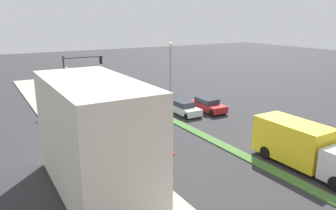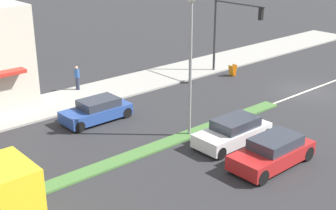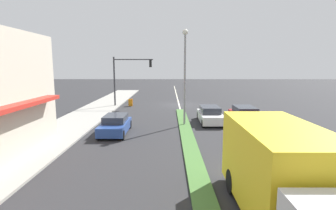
% 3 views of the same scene
% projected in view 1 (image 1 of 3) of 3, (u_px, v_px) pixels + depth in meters
% --- Properties ---
extents(ground_plane, '(160.00, 160.00, 0.00)m').
position_uv_depth(ground_plane, '(214.00, 141.00, 26.40)').
color(ground_plane, '#2B2B2D').
extents(sidewalk_right, '(4.00, 73.00, 0.12)m').
position_uv_depth(sidewalk_right, '(111.00, 169.00, 21.53)').
color(sidewalk_right, '#9E9B93').
rests_on(sidewalk_right, ground).
extents(median_strip, '(0.90, 46.00, 0.10)m').
position_uv_depth(median_strip, '(312.00, 190.00, 18.91)').
color(median_strip, '#477538').
rests_on(median_strip, ground).
extents(lane_marking_center, '(0.16, 60.00, 0.01)m').
position_uv_depth(lane_marking_center, '(125.00, 97.00, 41.34)').
color(lane_marking_center, beige).
rests_on(lane_marking_center, ground).
extents(building_corner_store, '(5.07, 9.76, 6.30)m').
position_uv_depth(building_corner_store, '(95.00, 135.00, 18.41)').
color(building_corner_store, beige).
rests_on(building_corner_store, sidewalk_right).
extents(traffic_signal_main, '(4.59, 0.34, 5.60)m').
position_uv_depth(traffic_signal_main, '(77.00, 71.00, 36.21)').
color(traffic_signal_main, '#333338').
rests_on(traffic_signal_main, sidewalk_right).
extents(street_lamp, '(0.44, 0.44, 7.37)m').
position_uv_depth(street_lamp, '(170.00, 71.00, 30.84)').
color(street_lamp, gray).
rests_on(street_lamp, median_strip).
extents(pedestrian, '(0.34, 0.34, 1.65)m').
position_uv_depth(pedestrian, '(65.00, 130.00, 26.20)').
color(pedestrian, '#282D42').
rests_on(pedestrian, sidewalk_right).
extents(warning_aframe_sign, '(0.45, 0.53, 0.84)m').
position_uv_depth(warning_aframe_sign, '(82.00, 101.00, 37.42)').
color(warning_aframe_sign, orange).
rests_on(warning_aframe_sign, ground).
extents(delivery_truck, '(2.44, 7.50, 2.87)m').
position_uv_depth(delivery_truck, '(303.00, 146.00, 21.64)').
color(delivery_truck, silver).
rests_on(delivery_truck, ground).
extents(coupe_blue, '(1.76, 3.99, 1.28)m').
position_uv_depth(coupe_blue, '(135.00, 130.00, 27.34)').
color(coupe_blue, '#284793').
rests_on(coupe_blue, ground).
extents(van_white, '(1.79, 4.25, 1.35)m').
position_uv_depth(van_white, '(183.00, 108.00, 33.83)').
color(van_white, silver).
rests_on(van_white, ground).
extents(hatchback_red, '(1.85, 4.39, 1.40)m').
position_uv_depth(hatchback_red, '(208.00, 105.00, 34.84)').
color(hatchback_red, '#AD1E1E').
rests_on(hatchback_red, ground).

